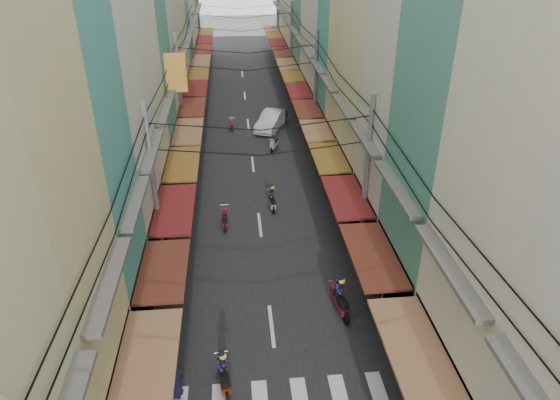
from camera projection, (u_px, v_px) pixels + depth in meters
ground at (268, 295)px, 22.37m from camera, size 160.00×160.00×0.00m
road at (249, 133)px, 39.80m from camera, size 10.00×80.00×0.02m
sidewalk_left at (167, 136)px, 39.24m from camera, size 3.00×80.00×0.06m
sidewalk_right at (329, 130)px, 40.33m from camera, size 3.00×80.00×0.06m
building_row_left at (121, 12)px, 31.41m from camera, size 7.80×67.67×23.70m
building_row_right at (367, 14)px, 32.83m from camera, size 7.80×68.98×22.59m
utility_poles at (249, 65)px, 32.27m from camera, size 10.20×66.13×8.20m
white_car at (271, 129)px, 40.63m from camera, size 5.45×3.83×1.79m
bicycle at (425, 328)px, 20.51m from camera, size 1.73×1.23×1.11m
moving_scooters at (270, 233)px, 25.89m from camera, size 5.41×28.03×1.93m
parked_scooters at (401, 365)px, 18.19m from camera, size 13.17×13.38×1.01m
pedestrians at (188, 233)px, 24.99m from camera, size 12.91×20.93×2.08m
market_umbrella at (427, 262)px, 21.15m from camera, size 2.16×2.16×2.28m
traffic_sign at (386, 267)px, 20.50m from camera, size 0.10×0.67×3.04m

